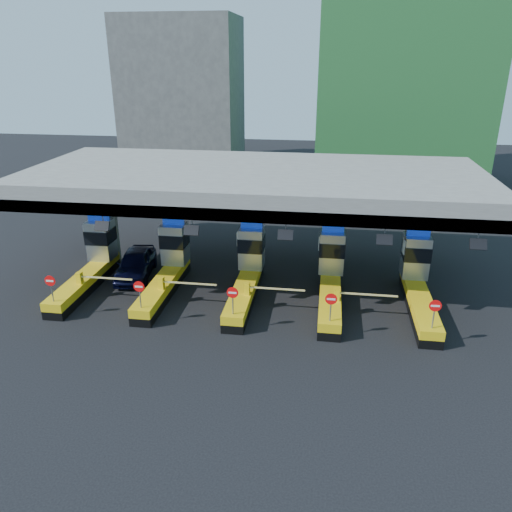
# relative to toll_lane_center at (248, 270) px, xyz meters

# --- Properties ---
(ground) EXTENTS (120.00, 120.00, 0.00)m
(ground) POSITION_rel_toll_lane_center_xyz_m (-0.00, -0.28, -1.40)
(ground) COLOR black
(ground) RESTS_ON ground
(toll_canopy) EXTENTS (28.00, 12.09, 7.00)m
(toll_canopy) POSITION_rel_toll_lane_center_xyz_m (-0.00, 2.59, 4.74)
(toll_canopy) COLOR slate
(toll_canopy) RESTS_ON ground
(toll_lane_far_left) EXTENTS (4.43, 8.00, 4.16)m
(toll_lane_far_left) POSITION_rel_toll_lane_center_xyz_m (-10.00, 0.00, 0.00)
(toll_lane_far_left) COLOR black
(toll_lane_far_left) RESTS_ON ground
(toll_lane_left) EXTENTS (4.43, 8.00, 4.16)m
(toll_lane_left) POSITION_rel_toll_lane_center_xyz_m (-5.00, 0.00, 0.00)
(toll_lane_left) COLOR black
(toll_lane_left) RESTS_ON ground
(toll_lane_center) EXTENTS (4.43, 8.00, 4.16)m
(toll_lane_center) POSITION_rel_toll_lane_center_xyz_m (0.00, 0.00, 0.00)
(toll_lane_center) COLOR black
(toll_lane_center) RESTS_ON ground
(toll_lane_right) EXTENTS (4.43, 8.00, 4.16)m
(toll_lane_right) POSITION_rel_toll_lane_center_xyz_m (5.00, 0.00, 0.00)
(toll_lane_right) COLOR black
(toll_lane_right) RESTS_ON ground
(toll_lane_far_right) EXTENTS (4.43, 8.00, 4.16)m
(toll_lane_far_right) POSITION_rel_toll_lane_center_xyz_m (10.00, 0.00, 0.00)
(toll_lane_far_right) COLOR black
(toll_lane_far_right) RESTS_ON ground
(bg_building_scaffold) EXTENTS (18.00, 12.00, 28.00)m
(bg_building_scaffold) POSITION_rel_toll_lane_center_xyz_m (12.00, 31.72, 12.60)
(bg_building_scaffold) COLOR #1E5926
(bg_building_scaffold) RESTS_ON ground
(bg_building_concrete) EXTENTS (14.00, 10.00, 18.00)m
(bg_building_concrete) POSITION_rel_toll_lane_center_xyz_m (-14.00, 35.72, 7.60)
(bg_building_concrete) COLOR #4C4C49
(bg_building_concrete) RESTS_ON ground
(van) EXTENTS (2.82, 5.43, 1.76)m
(van) POSITION_rel_toll_lane_center_xyz_m (-7.63, 1.17, -0.51)
(van) COLOR black
(van) RESTS_ON ground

